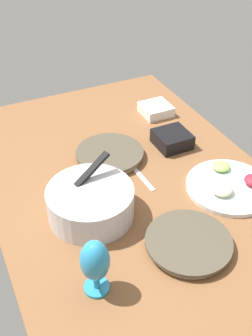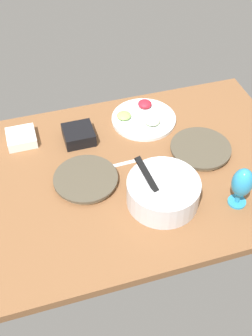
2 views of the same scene
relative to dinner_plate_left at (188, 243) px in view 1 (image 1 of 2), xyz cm
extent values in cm
cube|color=brown|center=(37.23, 2.49, -3.62)|extent=(160.00, 104.00, 4.00)
cylinder|color=beige|center=(0.00, 0.00, -0.65)|extent=(25.73, 25.73, 1.95)
cylinder|color=#494233|center=(0.00, 0.00, 0.91)|extent=(27.97, 27.97, 1.17)
cylinder|color=beige|center=(54.99, 3.38, -0.65)|extent=(25.60, 25.60, 1.95)
cylinder|color=#494233|center=(54.99, 3.38, 0.91)|extent=(27.82, 27.82, 1.17)
cylinder|color=silver|center=(26.98, 22.63, 4.00)|extent=(29.82, 29.82, 11.24)
cylinder|color=white|center=(26.98, 22.63, 7.37)|extent=(26.84, 26.84, 2.02)
cube|color=black|center=(32.19, 22.63, 10.93)|extent=(8.35, 21.43, 12.26)
cylinder|color=silver|center=(17.91, -29.06, -0.72)|extent=(32.01, 32.01, 1.80)
ellipsoid|color=#8CC659|center=(27.38, -31.94, 1.45)|extent=(7.14, 7.14, 2.55)
ellipsoid|color=beige|center=(15.46, -23.78, 1.89)|extent=(7.72, 7.72, 3.43)
cylinder|color=teal|center=(-2.17, 32.46, -1.12)|extent=(7.58, 7.58, 1.00)
cylinder|color=teal|center=(-2.17, 32.46, 1.58)|extent=(2.00, 2.00, 4.41)
ellipsoid|color=teal|center=(-2.17, 32.46, 10.71)|extent=(8.50, 8.50, 13.85)
cube|color=black|center=(51.95, -24.33, 1.47)|extent=(14.09, 14.09, 6.19)
cube|color=tan|center=(51.95, -24.33, 3.45)|extent=(11.55, 11.55, 1.98)
cube|color=white|center=(78.16, -30.77, 0.76)|extent=(13.38, 13.38, 4.76)
cube|color=#F9E072|center=(78.16, -30.77, 2.28)|extent=(10.97, 10.97, 1.52)
cube|color=silver|center=(37.74, -2.60, -1.32)|extent=(18.05, 2.45, 0.60)
camera|label=1|loc=(-72.23, 56.23, 99.78)|focal=44.23mm
camera|label=2|loc=(74.03, 126.67, 134.82)|focal=45.51mm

